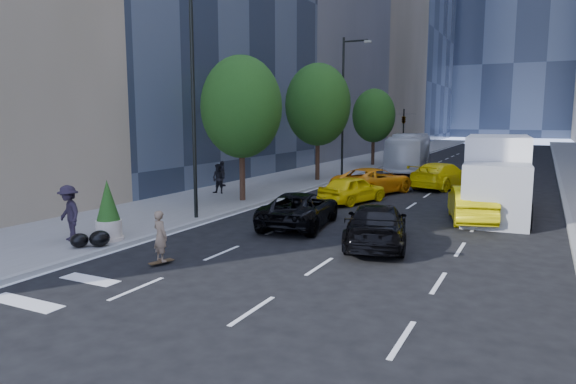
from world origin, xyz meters
The scene contains 22 objects.
ground centered at (0.00, 0.00, 0.00)m, with size 160.00×160.00×0.00m, color black.
sidewalk_left centered at (-9.00, 30.00, 0.07)m, with size 6.00×120.00×0.15m, color slate.
lamp_near centered at (-6.32, 4.00, 5.81)m, with size 2.13×0.22×10.00m.
lamp_far centered at (-6.32, 22.00, 5.81)m, with size 2.13×0.22×10.00m.
tree_near centered at (-7.20, 9.00, 4.97)m, with size 4.20×4.20×7.46m.
tree_mid centered at (-7.20, 19.00, 5.32)m, with size 4.50×4.50×7.99m.
tree_far centered at (-7.20, 32.00, 4.62)m, with size 3.90×3.90×6.92m.
traffic_signal centered at (-6.40, 40.00, 4.23)m, with size 2.48×0.53×5.20m.
skateboarder centered at (-3.41, -1.96, 0.78)m, with size 0.57×0.38×1.57m, color #77614A.
black_sedan_lincoln centered at (-2.00, 5.00, 0.71)m, with size 2.36×5.12×1.42m, color black.
black_sedan_mercedes centered at (1.76, 3.25, 0.73)m, with size 2.06×5.06×1.47m, color black.
taxi_a centered at (-2.00, 11.50, 0.72)m, with size 1.71×4.25×1.45m, color yellow.
taxi_b centered at (4.20, 9.18, 0.78)m, with size 1.64×4.71×1.55m, color yellow.
taxi_c centered at (-2.00, 15.16, 0.77)m, with size 2.55×5.54×1.54m, color orange.
taxi_d centered at (1.20, 19.35, 0.82)m, with size 2.29×5.64×1.64m, color yellow.
city_bus centered at (-3.20, 29.18, 1.56)m, with size 2.63×11.22×3.13m, color silver.
box_truck centered at (4.97, 11.34, 1.83)m, with size 3.29×7.69×3.59m.
pedestrian_a centered at (-9.61, 10.37, 1.00)m, with size 0.82×0.64×1.69m, color black.
pedestrian_b centered at (-11.20, 13.12, 0.95)m, with size 0.94×0.39×1.60m, color black.
pedestrian_c centered at (-7.95, -1.40, 1.13)m, with size 1.27×0.73×1.96m, color black.
planter_shrub centered at (-6.77, -0.74, 1.17)m, with size 0.89×0.89×2.14m.
garbage_bags centered at (-6.55, -1.74, 0.41)m, with size 1.10×1.06×0.54m.
Camera 1 is at (6.79, -13.82, 4.44)m, focal length 32.00 mm.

